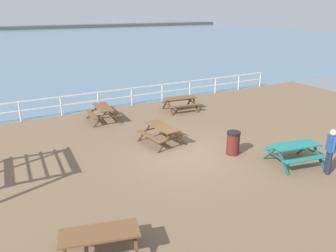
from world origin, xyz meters
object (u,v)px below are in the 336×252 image
Objects in this scene: picnic_table_far_left at (100,239)px; litter_bin at (233,143)px; picnic_table_near_left at (162,130)px; picnic_table_near_right at (103,110)px; picnic_table_far_right at (295,149)px; visitor at (331,149)px; picnic_table_mid_centre at (180,101)px.

picnic_table_far_left is 7.34m from litter_bin.
picnic_table_near_left is 7.34m from picnic_table_far_left.
litter_bin is at bearing -150.61° from picnic_table_near_right.
picnic_table_far_right is 2.17× the size of litter_bin.
picnic_table_near_left is 6.59m from visitor.
visitor is (0.39, -1.14, 0.36)m from picnic_table_far_right.
picnic_table_near_right and picnic_table_far_right have the same top height.
visitor is at bearing -59.39° from picnic_table_far_right.
picnic_table_far_right is 1.26m from visitor.
picnic_table_near_left and picnic_table_far_right have the same top height.
litter_bin is (-1.43, 1.83, -0.10)m from picnic_table_far_right.
picnic_table_mid_centre is at bearing 77.70° from litter_bin.
picnic_table_mid_centre is (3.27, 3.79, 0.00)m from picnic_table_near_left.
litter_bin is (1.91, -2.45, -0.10)m from picnic_table_near_left.
visitor is (8.42, 0.23, 0.36)m from picnic_table_far_left.
litter_bin is at bearing 41.25° from picnic_table_far_left.
picnic_table_near_right is at bearing 9.82° from picnic_table_near_left.
picnic_table_near_left and picnic_table_mid_centre have the same top height.
picnic_table_near_right is 4.47m from picnic_table_mid_centre.
picnic_table_far_right is (4.52, -8.44, 0.00)m from picnic_table_near_right.
litter_bin is (6.60, 3.20, -0.10)m from picnic_table_far_left.
picnic_table_far_left is at bearing 134.19° from picnic_table_near_left.
picnic_table_near_right is 9.57m from picnic_table_far_right.
picnic_table_far_left is at bearing -158.66° from picnic_table_far_right.
picnic_table_near_right is 0.92× the size of picnic_table_far_right.
picnic_table_near_left is at bearing 157.19° from visitor.
picnic_table_near_left is 4.33m from picnic_table_near_right.
picnic_table_far_left is (-7.96, -9.44, 0.00)m from picnic_table_mid_centre.
picnic_table_near_left is at bearing 139.61° from picnic_table_far_right.
picnic_table_near_right is at bearing 115.09° from litter_bin.
picnic_table_mid_centre and picnic_table_far_left have the same top height.
picnic_table_mid_centre is 12.35m from picnic_table_far_left.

